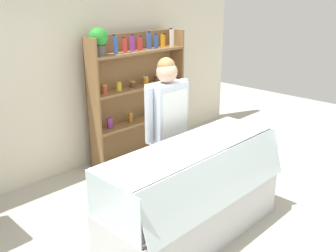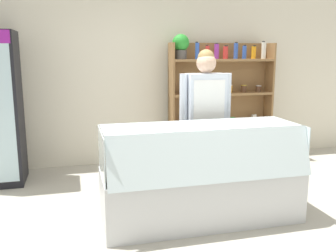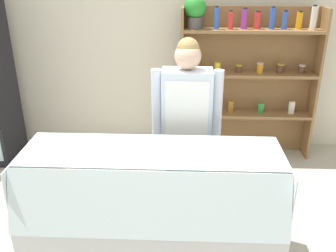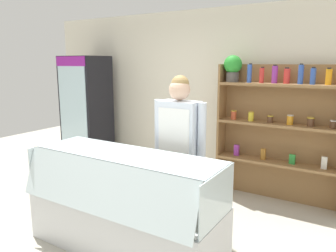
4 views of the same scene
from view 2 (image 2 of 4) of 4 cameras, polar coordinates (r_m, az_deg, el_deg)
ground_plane at (r=4.14m, az=5.78°, el=-13.61°), size 12.00×12.00×0.00m
back_wall at (r=5.97m, az=-1.62°, el=7.52°), size 6.80×0.10×2.70m
shelving_unit at (r=5.97m, az=7.42°, el=5.24°), size 1.67×0.29×2.00m
deli_display_case at (r=3.97m, az=4.98°, el=-9.82°), size 2.04×0.80×1.01m
shop_clerk at (r=4.45m, az=5.73°, el=2.42°), size 0.64×0.25×1.77m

